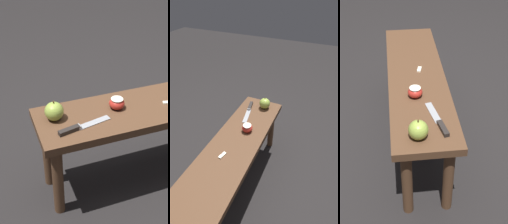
% 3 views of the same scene
% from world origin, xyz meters
% --- Properties ---
extents(ground_plane, '(8.00, 8.00, 0.00)m').
position_xyz_m(ground_plane, '(0.00, 0.00, 0.00)').
color(ground_plane, black).
extents(wooden_bench, '(1.21, 0.32, 0.46)m').
position_xyz_m(wooden_bench, '(0.00, 0.00, 0.39)').
color(wooden_bench, brown).
rests_on(wooden_bench, ground_plane).
extents(knife, '(0.26, 0.08, 0.02)m').
position_xyz_m(knife, '(-0.44, -0.07, 0.47)').
color(knife, '#9EA0A5').
rests_on(knife, wooden_bench).
extents(apple_whole, '(0.09, 0.09, 0.10)m').
position_xyz_m(apple_whole, '(-0.51, 0.04, 0.51)').
color(apple_whole, '#9EB747').
rests_on(apple_whole, wooden_bench).
extents(apple_cut, '(0.07, 0.07, 0.05)m').
position_xyz_m(apple_cut, '(-0.21, 0.02, 0.49)').
color(apple_cut, red).
rests_on(apple_cut, wooden_bench).
extents(apple_slice_near_knife, '(0.06, 0.03, 0.01)m').
position_xyz_m(apple_slice_near_knife, '(0.05, -0.02, 0.47)').
color(apple_slice_near_knife, white).
rests_on(apple_slice_near_knife, wooden_bench).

